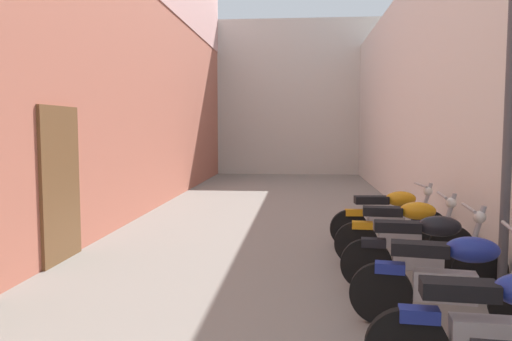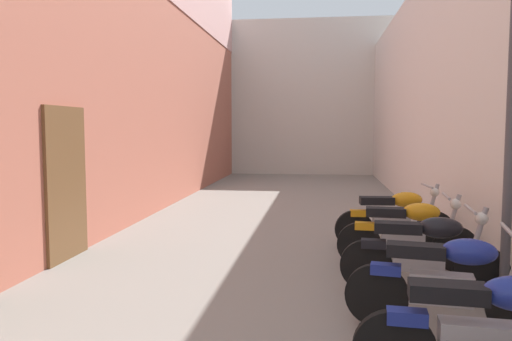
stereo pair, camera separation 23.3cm
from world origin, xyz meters
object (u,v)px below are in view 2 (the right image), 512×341
at_px(street_lamp, 507,22).
at_px(motorcycle_fourth, 491,332).
at_px(motorcycle_fifth, 448,280).
at_px(motorcycle_eighth, 395,217).
at_px(motorcycle_sixth, 424,251).
at_px(motorcycle_seventh, 408,232).

bearing_deg(street_lamp, motorcycle_fourth, -109.28).
distance_m(motorcycle_fifth, motorcycle_eighth, 3.28).
distance_m(motorcycle_fifth, street_lamp, 2.71).
relative_size(motorcycle_fourth, motorcycle_sixth, 1.00).
bearing_deg(motorcycle_sixth, motorcycle_seventh, 90.00).
distance_m(motorcycle_seventh, street_lamp, 2.88).
bearing_deg(motorcycle_eighth, motorcycle_sixth, -90.00).
xyz_separation_m(motorcycle_sixth, motorcycle_seventh, (0.00, 1.07, 0.00)).
bearing_deg(motorcycle_fourth, motorcycle_eighth, 90.00).
height_order(motorcycle_fourth, motorcycle_eighth, same).
height_order(motorcycle_sixth, motorcycle_seventh, same).
xyz_separation_m(motorcycle_sixth, street_lamp, (0.71, -0.23, 2.47)).
bearing_deg(street_lamp, motorcycle_fifth, -129.56).
relative_size(motorcycle_fourth, motorcycle_fifth, 1.01).
bearing_deg(motorcycle_seventh, motorcycle_sixth, -90.00).
bearing_deg(motorcycle_eighth, motorcycle_fifth, -90.00).
bearing_deg(motorcycle_fifth, motorcycle_eighth, 90.00).
relative_size(motorcycle_sixth, street_lamp, 0.36).
xyz_separation_m(motorcycle_seventh, street_lamp, (0.71, -1.30, 2.47)).
xyz_separation_m(motorcycle_fifth, motorcycle_sixth, (0.00, 1.09, 0.00)).
xyz_separation_m(motorcycle_fourth, motorcycle_eighth, (0.00, 4.45, 0.00)).
distance_m(motorcycle_fourth, motorcycle_fifth, 1.16).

